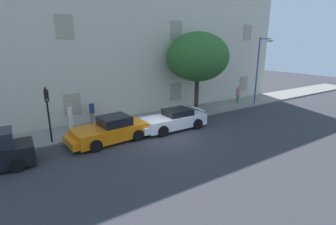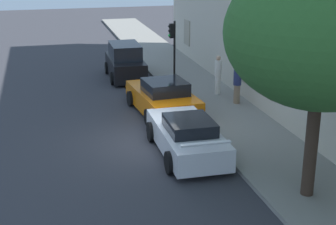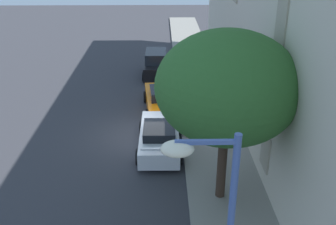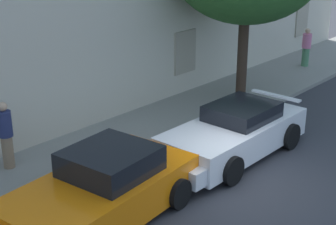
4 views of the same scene
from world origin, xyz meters
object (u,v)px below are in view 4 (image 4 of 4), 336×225
sportscar_red_lead (96,195)px  pedestrian_strolling (6,135)px  pedestrian_bystander (306,47)px  sportscar_yellow_flank (230,135)px

sportscar_red_lead → pedestrian_strolling: pedestrian_strolling is taller
pedestrian_bystander → sportscar_red_lead: bearing=-170.2°
pedestrian_strolling → pedestrian_bystander: 13.69m
pedestrian_strolling → sportscar_yellow_flank: bearing=-39.6°
sportscar_red_lead → sportscar_yellow_flank: bearing=-3.2°
sportscar_yellow_flank → pedestrian_strolling: pedestrian_strolling is taller
sportscar_red_lead → sportscar_yellow_flank: 4.40m
pedestrian_strolling → pedestrian_bystander: (13.66, -0.95, -0.05)m
sportscar_red_lead → sportscar_yellow_flank: (4.39, -0.24, -0.02)m
sportscar_red_lead → pedestrian_bystander: bearing=9.8°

